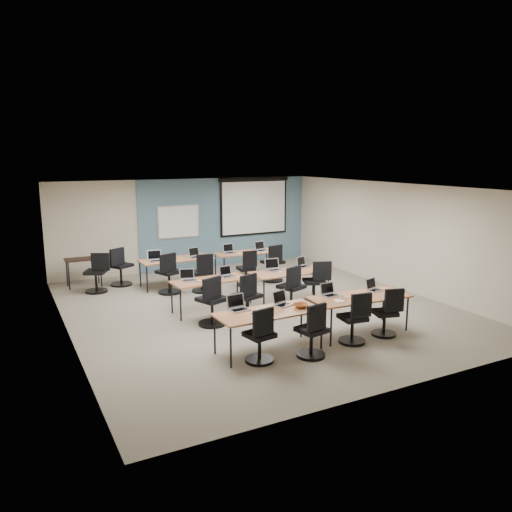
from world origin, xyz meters
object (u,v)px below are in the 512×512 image
laptop_4 (188,278)px  laptop_5 (227,274)px  training_table_front_right (360,298)px  laptop_9 (195,255)px  spare_chair_b (97,276)px  task_chair_7 (316,286)px  task_chair_10 (247,271)px  task_chair_6 (292,292)px  utility_table (83,262)px  laptop_7 (303,264)px  whiteboard (179,222)px  laptop_8 (155,258)px  training_table_front_left (269,314)px  training_table_mid_left (210,282)px  task_chair_2 (355,322)px  laptop_6 (274,267)px  task_chair_11 (273,266)px  task_chair_8 (169,277)px  training_table_back_right (246,254)px  task_chair_0 (260,340)px  laptop_10 (229,251)px  task_chair_5 (247,301)px  training_table_mid_right (290,273)px  laptop_11 (261,248)px  spare_chair_a (120,270)px  laptop_0 (238,306)px  task_chair_9 (203,276)px  laptop_2 (329,292)px  laptop_1 (282,302)px  projector_screen (254,203)px  training_table_back_left (176,260)px  task_chair_1 (313,335)px  task_chair_3 (387,316)px  task_chair_4 (212,305)px

laptop_4 → laptop_5: bearing=10.3°
training_table_front_right → laptop_9: size_ratio=5.82×
spare_chair_b → task_chair_7: bearing=-10.7°
spare_chair_b → task_chair_10: bearing=8.9°
task_chair_6 → utility_table: (-3.74, 4.27, 0.23)m
laptop_7 → whiteboard: bearing=93.4°
laptop_8 → training_table_front_left: bearing=-77.8°
training_table_mid_left → task_chair_2: 3.37m
laptop_6 → spare_chair_b: spare_chair_b is taller
task_chair_6 → task_chair_7: task_chair_6 is taller
task_chair_2 → task_chair_11: (0.93, 4.66, 0.03)m
laptop_7 → task_chair_8: (-2.83, 1.69, -0.36)m
task_chair_6 → task_chair_10: task_chair_6 is taller
training_table_back_right → laptop_5: laptop_5 is taller
task_chair_0 → task_chair_6: (1.95, 2.19, 0.03)m
training_table_front_right → laptop_4: size_ratio=6.11×
laptop_5 → laptop_10: 2.74m
task_chair_5 → spare_chair_b: bearing=105.4°
task_chair_5 → training_table_mid_right: bearing=8.8°
task_chair_0 → training_table_mid_left: bearing=73.8°
laptop_11 → spare_chair_a: (-3.81, 0.72, -0.36)m
laptop_0 → task_chair_9: bearing=72.2°
task_chair_0 → laptop_11: bearing=51.8°
training_table_front_right → spare_chair_a: (-3.30, 5.71, -0.26)m
training_table_front_left → laptop_2: 1.56m
laptop_9 → training_table_mid_right: bearing=-77.7°
laptop_1 → projector_screen: bearing=49.6°
training_table_back_left → task_chair_11: bearing=-19.3°
projector_screen → whiteboard: bearing=179.5°
training_table_back_left → laptop_9: bearing=-6.7°
whiteboard → laptop_5: size_ratio=4.27×
training_table_front_right → task_chair_0: (-2.36, -0.39, -0.29)m
training_table_mid_right → task_chair_8: 3.04m
utility_table → spare_chair_b: size_ratio=0.89×
task_chair_1 → laptop_11: 5.96m
projector_screen → laptop_4: size_ratio=7.57×
task_chair_3 → training_table_front_right: bearing=147.3°
spare_chair_b → whiteboard: bearing=55.3°
laptop_5 → laptop_7: laptop_7 is taller
laptop_6 → task_chair_4: bearing=-146.3°
training_table_back_right → task_chair_8: task_chair_8 is taller
laptop_0 → laptop_10: size_ratio=1.06×
training_table_mid_right → laptop_1: 2.66m
training_table_front_right → training_table_back_right: bearing=92.8°
training_table_back_left → laptop_4: size_ratio=5.95×
task_chair_1 → task_chair_7: (1.85, 2.63, 0.02)m
training_table_mid_left → training_table_mid_right: 1.94m
training_table_front_left → projector_screen: bearing=63.4°
laptop_2 → laptop_7: same height
training_table_front_left → laptop_4: bearing=99.0°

